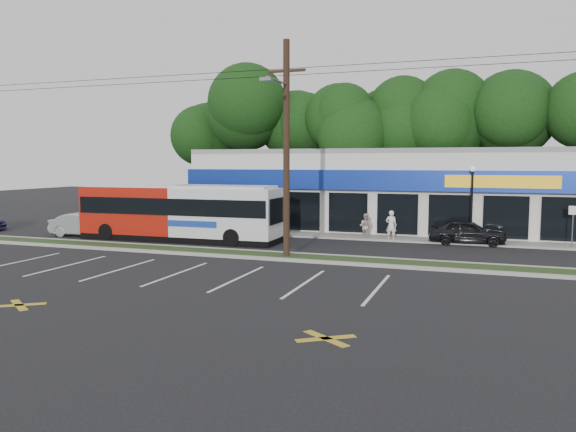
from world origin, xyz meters
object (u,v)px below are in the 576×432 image
Objects in this scene: sign_post at (573,219)px; pedestrian_a at (391,225)px; car_dark at (467,232)px; metrobus at (179,211)px; pedestrian_b at (365,226)px; utility_pole at (282,142)px; lamp_post at (472,195)px; car_silver at (86,225)px.

pedestrian_a is at bearing -179.54° from sign_post.
pedestrian_a is (-4.16, 0.14, 0.18)m from car_dark.
metrobus is at bearing -168.89° from sign_post.
metrobus reaches higher than car_dark.
pedestrian_a is at bearing -167.85° from pedestrian_b.
pedestrian_a is (3.84, 7.57, -4.55)m from utility_pole.
utility_pole reaches higher than pedestrian_a.
lamp_post is 5.13m from sign_post.
lamp_post is 4.70m from pedestrian_a.
lamp_post is (8.17, 7.87, -2.74)m from utility_pole.
utility_pole reaches higher than car_dark.
utility_pole is at bearing -136.05° from lamp_post.
pedestrian_b is at bearing 20.96° from metrobus.
lamp_post is 16.36m from metrobus.
sign_post is 0.55× the size of car_dark.
sign_post is 0.19× the size of metrobus.
pedestrian_b is at bearing -80.88° from car_silver.
lamp_post is at bearing -83.98° from car_silver.
sign_post is at bearing 30.15° from utility_pole.
sign_post is 1.48× the size of pedestrian_b.
metrobus is 7.88× the size of pedestrian_b.
car_silver is (-22.01, -4.64, -1.97)m from lamp_post.
pedestrian_b is at bearing 85.62° from car_dark.
pedestrian_a is at bearing 63.12° from utility_pole.
metrobus is at bearing 154.78° from utility_pole.
car_silver is (-27.01, -4.41, -0.85)m from sign_post.
utility_pole is at bearing -26.18° from metrobus.
metrobus is at bearing 20.60° from pedestrian_a.
car_dark is 5.65m from pedestrian_b.
car_dark is at bearing 179.34° from pedestrian_a.
utility_pole is 9.63m from pedestrian_a.
lamp_post reaches higher than sign_post.
car_dark is at bearing 12.94° from metrobus.
pedestrian_a reaches higher than pedestrian_b.
car_dark is 0.95× the size of car_silver.
car_dark is at bearing -85.00° from car_silver.
car_dark is 2.69× the size of pedestrian_b.
sign_post is 5.24m from car_dark.
metrobus reaches higher than car_silver.
car_silver reaches higher than car_dark.
metrobus reaches higher than pedestrian_b.
lamp_post reaches higher than car_dark.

